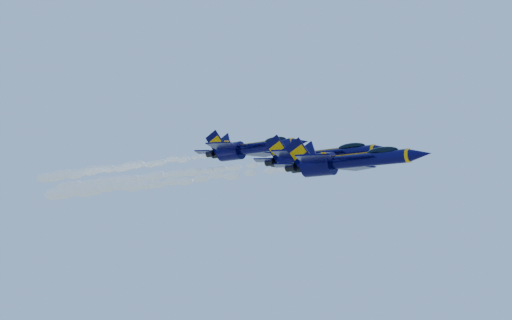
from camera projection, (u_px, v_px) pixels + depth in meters
The scene contains 6 objects.
jet_lead at pixel (346, 161), 67.69m from camera, with size 18.23×14.96×6.78m.
smoke_trail_jet_lead at pixel (149, 184), 87.19m from camera, with size 51.53×2.18×1.96m, color white.
jet_second at pixel (319, 156), 79.89m from camera, with size 19.59×16.07×7.28m.
smoke_trail_jet_second at pixel (149, 177), 99.73m from camera, with size 51.53×2.34×2.11m, color white.
jet_third at pixel (250, 148), 93.94m from camera, with size 19.75×16.20×7.34m.
smoke_trail_jet_third at pixel (113, 168), 113.82m from camera, with size 51.53×2.36×2.12m, color white.
Camera 1 is at (50.55, -72.34, 138.61)m, focal length 40.00 mm.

